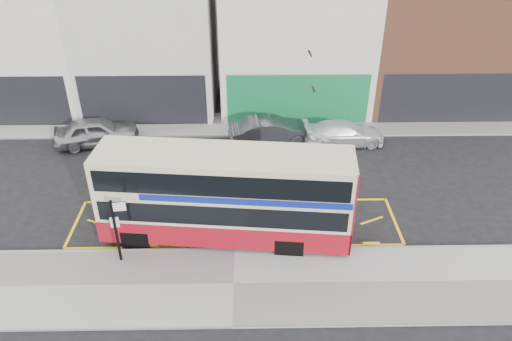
{
  "coord_description": "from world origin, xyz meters",
  "views": [
    {
      "loc": [
        0.6,
        -15.83,
        13.44
      ],
      "look_at": [
        0.9,
        2.0,
        2.4
      ],
      "focal_mm": 35.0,
      "sensor_mm": 36.0,
      "label": 1
    }
  ],
  "objects_px": {
    "car_silver": "(97,131)",
    "street_tree_right": "(311,55)",
    "bus_stop_post": "(117,225)",
    "car_white": "(344,133)",
    "car_grey": "(271,131)",
    "double_decker_bus": "(226,195)"
  },
  "relations": [
    {
      "from": "bus_stop_post",
      "to": "street_tree_right",
      "type": "height_order",
      "value": "street_tree_right"
    },
    {
      "from": "double_decker_bus",
      "to": "bus_stop_post",
      "type": "distance_m",
      "value": 4.33
    },
    {
      "from": "car_grey",
      "to": "street_tree_right",
      "type": "relative_size",
      "value": 0.78
    },
    {
      "from": "double_decker_bus",
      "to": "car_white",
      "type": "xyz_separation_m",
      "value": [
        6.23,
        8.1,
        -1.46
      ]
    },
    {
      "from": "bus_stop_post",
      "to": "car_silver",
      "type": "distance_m",
      "value": 10.44
    },
    {
      "from": "car_grey",
      "to": "street_tree_right",
      "type": "height_order",
      "value": "street_tree_right"
    },
    {
      "from": "car_silver",
      "to": "car_grey",
      "type": "height_order",
      "value": "car_silver"
    },
    {
      "from": "bus_stop_post",
      "to": "car_white",
      "type": "relative_size",
      "value": 0.63
    },
    {
      "from": "car_silver",
      "to": "car_grey",
      "type": "relative_size",
      "value": 0.98
    },
    {
      "from": "bus_stop_post",
      "to": "car_white",
      "type": "height_order",
      "value": "bus_stop_post"
    },
    {
      "from": "bus_stop_post",
      "to": "car_white",
      "type": "xyz_separation_m",
      "value": [
        10.29,
        9.6,
        -1.2
      ]
    },
    {
      "from": "double_decker_bus",
      "to": "car_silver",
      "type": "xyz_separation_m",
      "value": [
        -7.48,
        8.3,
        -1.35
      ]
    },
    {
      "from": "bus_stop_post",
      "to": "car_grey",
      "type": "height_order",
      "value": "bus_stop_post"
    },
    {
      "from": "double_decker_bus",
      "to": "car_grey",
      "type": "relative_size",
      "value": 2.22
    },
    {
      "from": "car_grey",
      "to": "street_tree_right",
      "type": "xyz_separation_m",
      "value": [
        2.36,
        3.09,
        3.29
      ]
    },
    {
      "from": "car_grey",
      "to": "car_white",
      "type": "distance_m",
      "value": 4.05
    },
    {
      "from": "car_silver",
      "to": "street_tree_right",
      "type": "relative_size",
      "value": 0.76
    },
    {
      "from": "car_white",
      "to": "street_tree_right",
      "type": "relative_size",
      "value": 0.76
    },
    {
      "from": "bus_stop_post",
      "to": "car_grey",
      "type": "distance_m",
      "value": 11.6
    },
    {
      "from": "car_grey",
      "to": "street_tree_right",
      "type": "bearing_deg",
      "value": -48.37
    },
    {
      "from": "car_silver",
      "to": "car_white",
      "type": "xyz_separation_m",
      "value": [
        13.71,
        -0.2,
        -0.12
      ]
    },
    {
      "from": "car_silver",
      "to": "street_tree_right",
      "type": "height_order",
      "value": "street_tree_right"
    }
  ]
}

